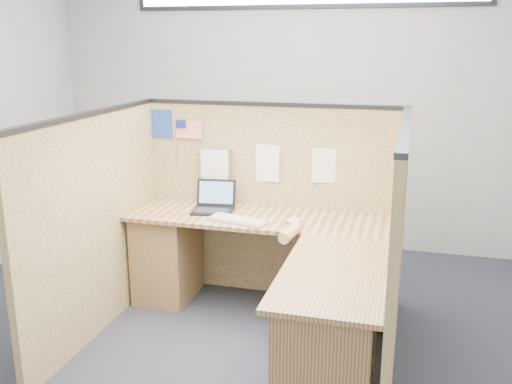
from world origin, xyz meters
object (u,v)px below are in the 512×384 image
(mouse, at_px, (294,225))
(keyboard, at_px, (238,220))
(l_desk, at_px, (271,283))
(laptop, at_px, (215,203))

(mouse, bearing_deg, keyboard, 176.18)
(l_desk, bearing_deg, mouse, 58.23)
(laptop, distance_m, mouse, 0.72)
(keyboard, bearing_deg, laptop, 150.71)
(laptop, distance_m, keyboard, 0.35)
(l_desk, distance_m, mouse, 0.42)
(l_desk, height_order, mouse, mouse)
(keyboard, xyz_separation_m, mouse, (0.41, -0.03, 0.01))
(laptop, relative_size, mouse, 2.91)
(l_desk, relative_size, keyboard, 4.29)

